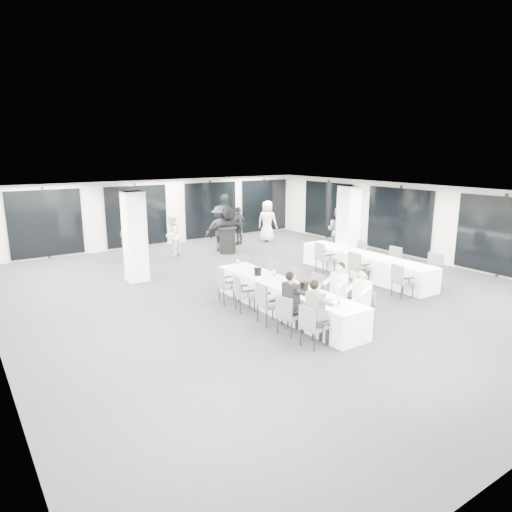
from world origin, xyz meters
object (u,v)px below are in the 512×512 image
(chair_side_right_near, at_px, (433,268))
(standing_guest_b, at_px, (172,233))
(chair_side_left_mid, at_px, (357,266))
(chair_side_right_mid, at_px, (393,260))
(cocktail_table, at_px, (227,240))
(standing_guest_f, at_px, (228,227))
(chair_main_left_far, at_px, (226,283))
(banquet_table_side, at_px, (364,265))
(chair_main_left_fourth, at_px, (242,291))
(standing_guest_h, at_px, (338,228))
(chair_main_left_second, at_px, (288,313))
(chair_main_right_second, at_px, (341,298))
(chair_side_right_far, at_px, (359,252))
(standing_guest_g, at_px, (128,231))
(standing_guest_a, at_px, (132,237))
(standing_guest_c, at_px, (220,225))
(chair_main_right_far, at_px, (270,274))
(standing_guest_d, at_px, (239,223))
(chair_main_right_mid, at_px, (314,289))
(standing_guest_e, at_px, (267,219))
(chair_side_left_far, at_px, (323,256))
(chair_main_left_mid, at_px, (267,301))
(chair_main_right_fourth, at_px, (292,282))
(chair_main_right_near, at_px, (364,308))
(chair_side_left_near, at_px, (401,279))
(ice_bucket_far, at_px, (258,271))
(chair_main_left_near, at_px, (311,324))
(ice_bucket_near, at_px, (304,287))
(banquet_table_main, at_px, (284,298))

(chair_side_right_near, xyz_separation_m, standing_guest_b, (-4.73, 8.20, 0.35))
(chair_side_left_mid, bearing_deg, chair_side_right_mid, 91.44)
(cocktail_table, distance_m, standing_guest_f, 0.60)
(cocktail_table, bearing_deg, chair_main_left_far, -121.35)
(banquet_table_side, distance_m, chair_main_left_fourth, 5.07)
(standing_guest_h, bearing_deg, chair_main_left_second, 111.23)
(chair_main_left_fourth, height_order, standing_guest_h, standing_guest_h)
(standing_guest_h, bearing_deg, chair_main_right_second, 119.25)
(banquet_table_side, bearing_deg, chair_side_right_far, 51.33)
(cocktail_table, relative_size, chair_main_right_second, 1.09)
(cocktail_table, bearing_deg, standing_guest_g, 159.55)
(standing_guest_a, bearing_deg, standing_guest_c, -21.12)
(chair_main_left_second, bearing_deg, chair_side_left_mid, 100.32)
(chair_main_right_far, distance_m, standing_guest_d, 6.73)
(chair_main_right_second, relative_size, standing_guest_g, 0.44)
(chair_side_left_mid, bearing_deg, standing_guest_a, -142.88)
(standing_guest_b, distance_m, standing_guest_d, 3.31)
(chair_main_right_mid, xyz_separation_m, standing_guest_e, (4.24, 7.95, 0.51))
(chair_side_left_far, bearing_deg, standing_guest_e, 172.73)
(chair_main_left_second, relative_size, standing_guest_f, 0.44)
(banquet_table_side, distance_m, chair_main_left_mid, 5.30)
(standing_guest_c, bearing_deg, standing_guest_f, 157.74)
(chair_main_right_fourth, bearing_deg, standing_guest_f, -8.05)
(chair_main_left_fourth, bearing_deg, chair_main_right_near, 46.75)
(chair_main_right_mid, distance_m, standing_guest_f, 7.35)
(chair_side_left_near, distance_m, standing_guest_h, 5.63)
(standing_guest_f, bearing_deg, chair_side_right_near, 106.74)
(chair_main_left_fourth, xyz_separation_m, ice_bucket_far, (0.74, 0.37, 0.34))
(chair_side_left_near, bearing_deg, standing_guest_g, -140.90)
(chair_main_right_second, height_order, standing_guest_h, standing_guest_h)
(chair_main_left_near, xyz_separation_m, chair_main_left_fourth, (0.00, 2.66, 0.01))
(chair_main_left_far, height_order, chair_main_right_second, chair_main_left_far)
(chair_side_left_far, bearing_deg, standing_guest_h, 137.05)
(chair_main_left_far, distance_m, standing_guest_e, 8.64)
(chair_side_right_near, bearing_deg, chair_side_right_far, -6.40)
(standing_guest_c, distance_m, ice_bucket_near, 8.37)
(chair_main_left_far, relative_size, standing_guest_c, 0.47)
(chair_main_right_mid, bearing_deg, chair_main_left_mid, 93.67)
(banquet_table_side, relative_size, standing_guest_f, 2.45)
(chair_main_right_second, relative_size, chair_main_right_fourth, 1.08)
(chair_main_left_near, height_order, chair_main_right_second, chair_main_right_second)
(chair_main_right_second, relative_size, chair_side_right_near, 0.94)
(chair_side_left_near, bearing_deg, cocktail_table, -160.32)
(chair_main_right_near, xyz_separation_m, chair_side_right_near, (4.22, 1.15, 0.07))
(cocktail_table, bearing_deg, standing_guest_b, 158.89)
(chair_main_left_near, relative_size, chair_side_left_mid, 0.90)
(chair_main_left_far, relative_size, standing_guest_e, 0.47)
(standing_guest_d, xyz_separation_m, ice_bucket_far, (-3.70, -6.81, -0.08))
(chair_main_left_second, xyz_separation_m, chair_main_right_far, (1.65, 2.93, -0.02))
(banquet_table_main, xyz_separation_m, chair_side_left_near, (3.38, -0.87, 0.16))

